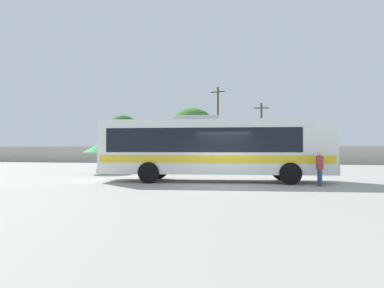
% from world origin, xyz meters
% --- Properties ---
extents(ground_plane, '(300.00, 300.00, 0.00)m').
position_xyz_m(ground_plane, '(0.00, 10.00, 0.00)').
color(ground_plane, '#A3A099').
extents(perimeter_wall, '(80.00, 0.30, 2.01)m').
position_xyz_m(perimeter_wall, '(0.00, 23.57, 1.01)').
color(perimeter_wall, '#B2AD9E').
rests_on(perimeter_wall, ground_plane).
extents(coach_bus_white_yellow, '(11.79, 3.48, 3.38)m').
position_xyz_m(coach_bus_white_yellow, '(-0.74, 1.73, 1.81)').
color(coach_bus_white_yellow, white).
rests_on(coach_bus_white_yellow, ground_plane).
extents(attendant_by_bus_door, '(0.39, 0.39, 1.57)m').
position_xyz_m(attendant_by_bus_door, '(4.29, 0.32, 0.88)').
color(attendant_by_bus_door, '#33476B').
rests_on(attendant_by_bus_door, ground_plane).
extents(vendor_umbrella_secondary_green, '(2.46, 2.46, 2.12)m').
position_xyz_m(vendor_umbrella_secondary_green, '(-8.93, 5.98, 1.76)').
color(vendor_umbrella_secondary_green, gray).
rests_on(vendor_umbrella_secondary_green, ground_plane).
extents(parked_car_leftmost_grey, '(4.26, 2.25, 1.40)m').
position_xyz_m(parked_car_leftmost_grey, '(-10.13, 19.33, 0.75)').
color(parked_car_leftmost_grey, slate).
rests_on(parked_car_leftmost_grey, ground_plane).
extents(parked_car_second_black, '(4.59, 2.31, 1.54)m').
position_xyz_m(parked_car_second_black, '(-4.66, 19.76, 0.81)').
color(parked_car_second_black, black).
rests_on(parked_car_second_black, ground_plane).
extents(utility_pole_near, '(1.76, 0.63, 9.39)m').
position_xyz_m(utility_pole_near, '(-2.67, 25.18, 4.88)').
color(utility_pole_near, '#4C3823').
rests_on(utility_pole_near, ground_plane).
extents(utility_pole_far, '(1.80, 0.31, 7.37)m').
position_xyz_m(utility_pole_far, '(2.64, 26.00, 3.86)').
color(utility_pole_far, '#4C3823').
rests_on(utility_pole_far, ground_plane).
extents(roadside_tree_left, '(3.88, 3.88, 6.29)m').
position_xyz_m(roadside_tree_left, '(-15.83, 27.08, 4.62)').
color(roadside_tree_left, brown).
rests_on(roadside_tree_left, ground_plane).
extents(roadside_tree_midleft, '(5.90, 5.90, 7.12)m').
position_xyz_m(roadside_tree_midleft, '(-6.28, 27.50, 4.61)').
color(roadside_tree_midleft, brown).
rests_on(roadside_tree_midleft, ground_plane).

